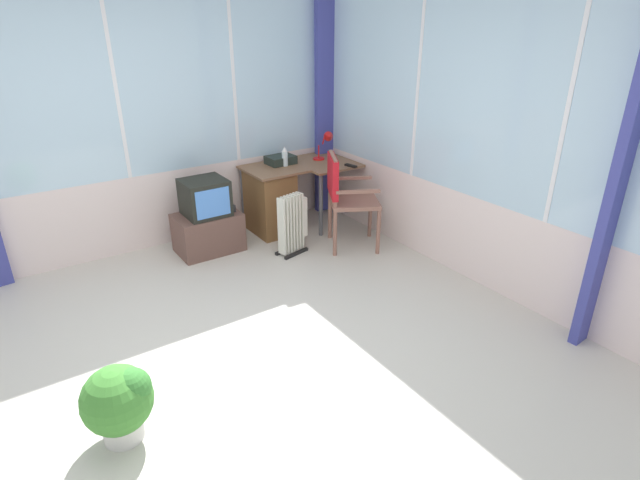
{
  "coord_description": "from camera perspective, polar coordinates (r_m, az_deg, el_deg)",
  "views": [
    {
      "loc": [
        -1.1,
        -2.72,
        2.25
      ],
      "look_at": [
        0.98,
        0.34,
        0.56
      ],
      "focal_mm": 28.09,
      "sensor_mm": 36.0,
      "label": 1
    }
  ],
  "objects": [
    {
      "name": "tv_on_stand",
      "position": [
        5.19,
        -12.7,
        2.23
      ],
      "size": [
        0.64,
        0.44,
        0.76
      ],
      "color": "brown",
      "rests_on": "ground"
    },
    {
      "name": "north_window_panel",
      "position": [
        5.17,
        -21.88,
        13.04
      ],
      "size": [
        4.68,
        0.07,
        2.75
      ],
      "color": "silver",
      "rests_on": "ground"
    },
    {
      "name": "ground",
      "position": [
        3.72,
        -9.83,
        -13.77
      ],
      "size": [
        5.68,
        5.45,
        0.06
      ],
      "primitive_type": "cube",
      "color": "beige"
    },
    {
      "name": "curtain_east_far",
      "position": [
        3.82,
        31.24,
        6.94
      ],
      "size": [
        0.23,
        0.09,
        2.65
      ],
      "primitive_type": "cube",
      "rotation": [
        0.0,
        0.0,
        0.07
      ],
      "color": "#3E4295",
      "rests_on": "ground"
    },
    {
      "name": "potted_plant",
      "position": [
        3.15,
        -21.87,
        -16.62
      ],
      "size": [
        0.4,
        0.4,
        0.48
      ],
      "color": "silver",
      "rests_on": "ground"
    },
    {
      "name": "east_window_panel",
      "position": [
        4.49,
        17.85,
        12.09
      ],
      "size": [
        0.07,
        4.45,
        2.75
      ],
      "color": "silver",
      "rests_on": "ground"
    },
    {
      "name": "desk",
      "position": [
        5.57,
        -5.35,
        4.81
      ],
      "size": [
        1.2,
        0.77,
        0.72
      ],
      "color": "brown",
      "rests_on": "ground"
    },
    {
      "name": "spray_bottle",
      "position": [
        5.52,
        -4.04,
        9.46
      ],
      "size": [
        0.06,
        0.06,
        0.22
      ],
      "color": "silver",
      "rests_on": "desk"
    },
    {
      "name": "paper_tray",
      "position": [
        5.62,
        -4.51,
        9.1
      ],
      "size": [
        0.31,
        0.24,
        0.09
      ],
      "primitive_type": "cube",
      "rotation": [
        0.0,
        0.0,
        0.04
      ],
      "color": "#212B25",
      "rests_on": "desk"
    },
    {
      "name": "tv_remote",
      "position": [
        5.51,
        3.53,
        8.45
      ],
      "size": [
        0.07,
        0.16,
        0.02
      ],
      "primitive_type": "cube",
      "rotation": [
        0.0,
        0.0,
        0.21
      ],
      "color": "black",
      "rests_on": "desk"
    },
    {
      "name": "curtain_corner",
      "position": [
        5.96,
        0.51,
        15.56
      ],
      "size": [
        0.23,
        0.08,
        2.65
      ],
      "primitive_type": "cube",
      "rotation": [
        0.0,
        0.0,
        -0.06
      ],
      "color": "#3E4295",
      "rests_on": "ground"
    },
    {
      "name": "desk_lamp",
      "position": [
        5.74,
        0.79,
        11.15
      ],
      "size": [
        0.23,
        0.2,
        0.32
      ],
      "color": "red",
      "rests_on": "desk"
    },
    {
      "name": "space_heater",
      "position": [
        5.04,
        -3.1,
        1.86
      ],
      "size": [
        0.37,
        0.23,
        0.62
      ],
      "color": "silver",
      "rests_on": "ground"
    },
    {
      "name": "wooden_armchair",
      "position": [
        5.07,
        2.51,
        5.8
      ],
      "size": [
        0.65,
        0.65,
        0.98
      ],
      "color": "#8D5E4E",
      "rests_on": "ground"
    }
  ]
}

